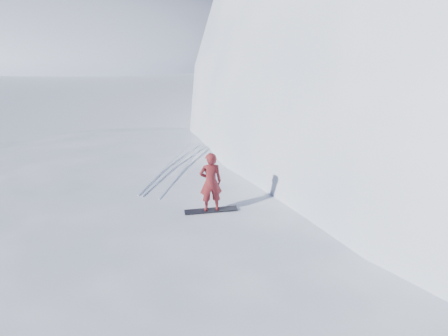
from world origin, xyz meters
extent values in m
plane|color=white|center=(0.00, 0.00, 0.00)|extent=(400.00, 400.00, 0.00)
ellipsoid|color=white|center=(1.00, 3.00, 0.00)|extent=(36.00, 28.00, 4.80)
ellipsoid|color=white|center=(10.00, 20.00, 0.00)|extent=(28.00, 24.00, 18.00)
ellipsoid|color=white|center=(-70.00, 60.00, 0.00)|extent=(120.00, 70.00, 28.00)
ellipsoid|color=white|center=(-40.00, 110.00, 0.00)|extent=(140.00, 90.00, 36.00)
ellipsoid|color=white|center=(-2.00, 6.00, 0.00)|extent=(7.00, 6.30, 1.00)
ellipsoid|color=white|center=(7.00, 4.00, 0.00)|extent=(4.00, 3.60, 0.60)
cube|color=black|center=(2.31, 2.46, 2.41)|extent=(1.57, 1.23, 0.03)
imported|color=maroon|center=(2.31, 2.46, 3.39)|extent=(0.84, 0.78, 1.93)
ellipsoid|color=white|center=(-47.80, 42.08, 0.00)|extent=(10.65, 8.52, 7.45)
cube|color=silver|center=(-1.07, 5.35, 2.42)|extent=(1.24, 5.89, 0.04)
cube|color=silver|center=(-0.75, 5.35, 2.42)|extent=(0.98, 5.94, 0.04)
cube|color=silver|center=(-0.30, 5.35, 2.42)|extent=(1.37, 5.87, 0.04)
camera|label=1|loc=(7.38, -7.66, 8.41)|focal=32.00mm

